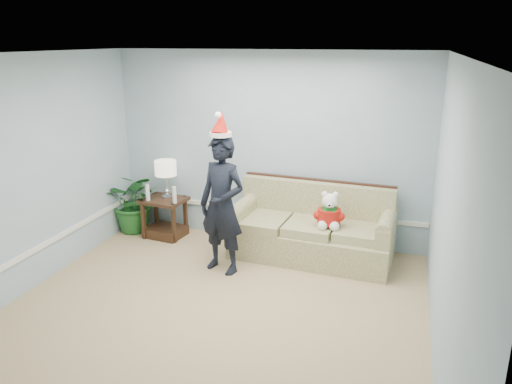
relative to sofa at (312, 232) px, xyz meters
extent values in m
cube|color=tan|center=(-0.75, -2.06, -0.36)|extent=(4.50, 5.00, 0.02)
cube|color=white|center=(-0.75, -2.06, 2.36)|extent=(4.50, 5.00, 0.02)
cube|color=#A0B9CC|center=(-0.75, 0.45, 1.00)|extent=(4.50, 0.02, 2.70)
cube|color=#A0B9CC|center=(-3.01, -2.06, 1.00)|extent=(0.02, 5.00, 2.70)
cube|color=#A0B9CC|center=(1.51, -2.06, 1.00)|extent=(0.02, 5.00, 2.70)
cube|color=white|center=(-0.75, 0.43, 0.10)|extent=(4.48, 0.03, 0.06)
cube|color=white|center=(-2.98, -2.06, 0.10)|extent=(0.03, 4.98, 0.06)
cube|color=#596A32|center=(0.00, -0.06, -0.15)|extent=(2.17, 1.05, 0.40)
cube|color=#596A32|center=(-0.65, -0.11, 0.11)|extent=(0.67, 0.77, 0.12)
cube|color=#596A32|center=(0.00, -0.11, 0.11)|extent=(0.67, 0.77, 0.12)
cube|color=#596A32|center=(0.65, -0.11, 0.11)|extent=(0.67, 0.77, 0.12)
cube|color=#596A32|center=(0.00, 0.28, 0.33)|extent=(2.12, 0.34, 0.56)
cube|color=black|center=(0.00, 0.35, 0.61)|extent=(2.11, 0.20, 0.05)
cube|color=#596A32|center=(-0.97, -0.06, 0.17)|extent=(0.24, 0.92, 0.24)
cube|color=#596A32|center=(0.97, -0.06, 0.17)|extent=(0.24, 0.92, 0.24)
cube|color=#392615|center=(-2.23, 0.06, 0.21)|extent=(0.67, 0.58, 0.05)
cube|color=#392615|center=(-2.23, 0.06, -0.28)|extent=(0.60, 0.52, 0.14)
cube|color=#392615|center=(-2.47, -0.13, -0.06)|extent=(0.05, 0.05, 0.59)
cube|color=#392615|center=(-1.98, -0.13, -0.06)|extent=(0.05, 0.05, 0.59)
cube|color=#392615|center=(-2.47, 0.26, -0.06)|extent=(0.05, 0.05, 0.59)
cube|color=#392615|center=(-1.98, 0.26, -0.06)|extent=(0.05, 0.05, 0.59)
cylinder|color=silver|center=(-2.20, 0.11, 0.25)|extent=(0.15, 0.15, 0.03)
sphere|color=silver|center=(-2.20, 0.11, 0.34)|extent=(0.09, 0.09, 0.09)
cylinder|color=silver|center=(-2.20, 0.11, 0.47)|extent=(0.02, 0.02, 0.32)
cylinder|color=beige|center=(-2.20, 0.11, 0.69)|extent=(0.32, 0.32, 0.22)
cylinder|color=silver|center=(-2.40, -0.08, 0.30)|extent=(0.06, 0.06, 0.13)
cylinder|color=white|center=(-2.40, -0.08, 0.42)|extent=(0.05, 0.05, 0.11)
cylinder|color=silver|center=(-1.98, -0.08, 0.30)|extent=(0.06, 0.06, 0.13)
cylinder|color=white|center=(-1.98, -0.08, 0.42)|extent=(0.05, 0.05, 0.11)
imported|color=#1C5A22|center=(-2.75, 0.13, 0.12)|extent=(0.95, 0.85, 0.94)
imported|color=black|center=(-1.00, -0.75, 0.52)|extent=(0.73, 0.58, 1.74)
cylinder|color=white|center=(-1.00, -0.75, 1.41)|extent=(0.29, 0.29, 0.05)
cone|color=red|center=(-1.00, -0.73, 1.54)|extent=(0.25, 0.31, 0.30)
sphere|color=white|center=(-1.00, -0.82, 1.64)|extent=(0.08, 0.08, 0.08)
sphere|color=white|center=(0.24, -0.18, 0.31)|extent=(0.27, 0.27, 0.27)
cylinder|color=red|center=(0.24, -0.18, 0.31)|extent=(0.32, 0.32, 0.19)
cylinder|color=#165E1D|center=(0.24, -0.18, 0.42)|extent=(0.21, 0.21, 0.03)
sphere|color=white|center=(0.17, -0.31, 0.22)|extent=(0.13, 0.13, 0.13)
sphere|color=white|center=(0.32, -0.31, 0.22)|extent=(0.13, 0.13, 0.13)
sphere|color=white|center=(0.24, -0.20, 0.52)|extent=(0.19, 0.19, 0.19)
sphere|color=black|center=(0.24, -0.31, 0.50)|extent=(0.03, 0.03, 0.03)
sphere|color=white|center=(0.18, -0.18, 0.60)|extent=(0.08, 0.08, 0.08)
sphere|color=white|center=(0.31, -0.18, 0.60)|extent=(0.08, 0.08, 0.08)
camera|label=1|loc=(1.10, -6.20, 2.49)|focal=35.00mm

